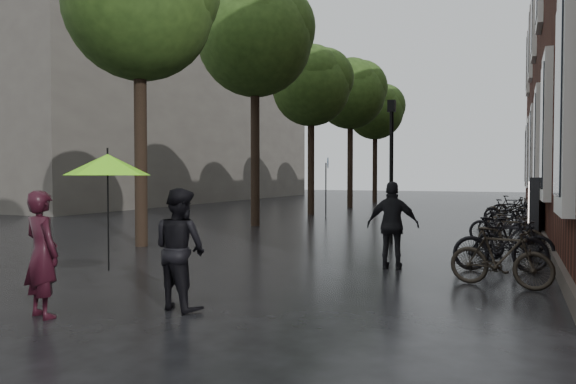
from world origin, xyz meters
The scene contains 11 objects.
ground centered at (0.00, 0.00, 0.00)m, with size 120.00×120.00×0.00m, color black.
bg_building centered at (-22.00, 28.00, 7.00)m, with size 16.00×30.00×14.00m, color #47423D.
street_trees centered at (-3.99, 15.91, 6.34)m, with size 4.33×34.03×8.91m.
person_burgundy centered at (-0.83, 1.14, 0.81)m, with size 0.59×0.39×1.63m, color black.
person_black centered at (0.54, 2.19, 0.82)m, with size 0.80×0.62×1.65m, color black.
lime_umbrella centered at (-0.22, 1.68, 1.96)m, with size 1.11×1.11×1.63m.
pedestrian_walking centered at (2.55, 6.38, 0.85)m, with size 1.00×0.42×1.71m, color black.
parked_bicycles centered at (4.59, 13.53, 0.47)m, with size 2.03×16.39×1.03m.
ad_lightbox centered at (5.32, 12.37, 0.89)m, with size 0.27×1.18×1.77m.
lamp_post centered at (1.69, 10.13, 2.33)m, with size 0.20×0.20×3.84m.
cycle_sign centered at (-2.89, 17.96, 1.75)m, with size 0.14×0.48×2.64m.
Camera 1 is at (4.68, -3.57, 1.81)m, focal length 32.00 mm.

